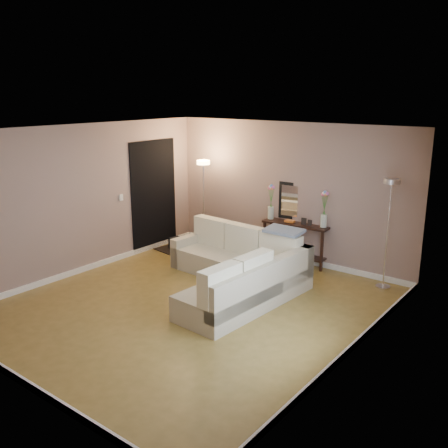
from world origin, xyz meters
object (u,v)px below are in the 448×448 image
Objects in this scene: floor_lamp_lit at (204,187)px; sectional_sofa at (239,269)px; console_table at (292,240)px; floor_lamp_unlit at (389,212)px.

sectional_sofa is at bearing -35.30° from floor_lamp_lit.
floor_lamp_unlit is at bearing -4.94° from console_table.
sectional_sofa is 1.63m from console_table.
floor_lamp_unlit reaches higher than sectional_sofa.
sectional_sofa is 1.40× the size of floor_lamp_lit.
sectional_sofa is 1.40× the size of floor_lamp_unlit.
floor_lamp_lit reaches higher than sectional_sofa.
console_table is 2.02m from floor_lamp_unlit.
floor_lamp_unlit is (3.68, 0.18, -0.00)m from floor_lamp_lit.
console_table is 0.71× the size of floor_lamp_unlit.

